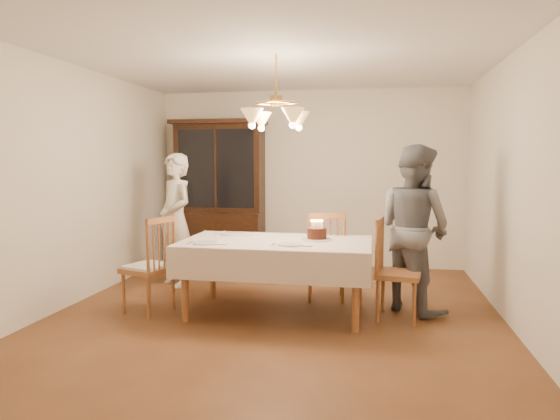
% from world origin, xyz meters
% --- Properties ---
extents(ground, '(5.00, 5.00, 0.00)m').
position_xyz_m(ground, '(0.00, 0.00, 0.00)').
color(ground, brown).
rests_on(ground, ground).
extents(room_shell, '(5.00, 5.00, 5.00)m').
position_xyz_m(room_shell, '(0.00, 0.00, 1.58)').
color(room_shell, white).
rests_on(room_shell, ground).
extents(dining_table, '(1.90, 1.10, 0.76)m').
position_xyz_m(dining_table, '(0.00, 0.00, 0.68)').
color(dining_table, brown).
rests_on(dining_table, ground).
extents(china_hutch, '(1.38, 0.54, 2.16)m').
position_xyz_m(china_hutch, '(-1.31, 2.25, 1.04)').
color(china_hutch, black).
rests_on(china_hutch, ground).
extents(chair_far_side, '(0.48, 0.46, 1.00)m').
position_xyz_m(chair_far_side, '(0.45, 0.63, 0.44)').
color(chair_far_side, brown).
rests_on(chair_far_side, ground).
extents(chair_left_end, '(0.54, 0.55, 1.00)m').
position_xyz_m(chair_left_end, '(-1.30, -0.20, 0.45)').
color(chair_left_end, brown).
rests_on(chair_left_end, ground).
extents(chair_right_end, '(0.48, 0.50, 1.00)m').
position_xyz_m(chair_right_end, '(1.20, 0.05, 0.44)').
color(chair_right_end, brown).
rests_on(chair_right_end, ground).
extents(elderly_woman, '(0.72, 0.70, 1.66)m').
position_xyz_m(elderly_woman, '(-1.46, 0.93, 0.83)').
color(elderly_woman, white).
rests_on(elderly_woman, ground).
extents(adult_in_grey, '(1.06, 1.06, 1.73)m').
position_xyz_m(adult_in_grey, '(1.38, 0.40, 0.86)').
color(adult_in_grey, slate).
rests_on(adult_in_grey, ground).
extents(birthday_cake, '(0.30, 0.30, 0.20)m').
position_xyz_m(birthday_cake, '(0.40, 0.13, 0.81)').
color(birthday_cake, white).
rests_on(birthday_cake, dining_table).
extents(place_setting_near_left, '(0.39, 0.24, 0.02)m').
position_xyz_m(place_setting_near_left, '(-0.62, -0.32, 0.77)').
color(place_setting_near_left, white).
rests_on(place_setting_near_left, dining_table).
extents(place_setting_near_right, '(0.38, 0.24, 0.02)m').
position_xyz_m(place_setting_near_right, '(0.20, -0.25, 0.77)').
color(place_setting_near_right, white).
rests_on(place_setting_near_right, dining_table).
extents(place_setting_far_left, '(0.41, 0.27, 0.02)m').
position_xyz_m(place_setting_far_left, '(-0.53, 0.30, 0.77)').
color(place_setting_far_left, white).
rests_on(place_setting_far_left, dining_table).
extents(chandelier, '(0.62, 0.62, 0.73)m').
position_xyz_m(chandelier, '(-0.00, -0.00, 1.98)').
color(chandelier, '#BF8C3F').
rests_on(chandelier, ground).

